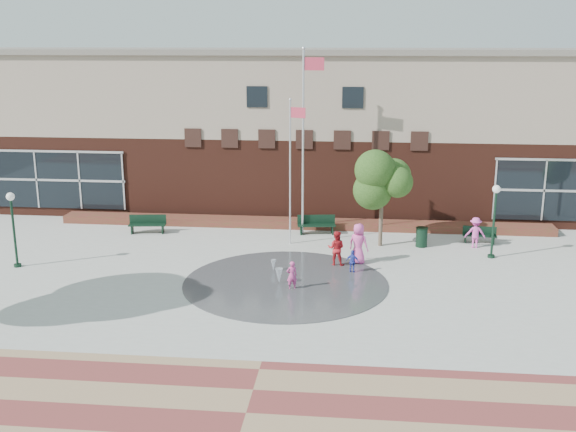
# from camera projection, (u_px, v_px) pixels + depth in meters

# --- Properties ---
(ground) EXTENTS (120.00, 120.00, 0.00)m
(ground) POSITION_uv_depth(u_px,v_px,m) (277.00, 312.00, 24.69)
(ground) COLOR #666056
(ground) RESTS_ON ground
(plaza_concrete) EXTENTS (46.00, 18.00, 0.01)m
(plaza_concrete) POSITION_uv_depth(u_px,v_px,m) (288.00, 275.00, 28.54)
(plaza_concrete) COLOR #A8A8A0
(plaza_concrete) RESTS_ON ground
(paver_band) EXTENTS (46.00, 6.00, 0.01)m
(paver_band) POSITION_uv_depth(u_px,v_px,m) (246.00, 413.00, 17.95)
(paver_band) COLOR brown
(paver_band) RESTS_ON ground
(splash_pad) EXTENTS (8.40, 8.40, 0.01)m
(splash_pad) POSITION_uv_depth(u_px,v_px,m) (286.00, 283.00, 27.57)
(splash_pad) COLOR #383A3D
(splash_pad) RESTS_ON ground
(library_building) EXTENTS (44.40, 10.40, 9.20)m
(library_building) POSITION_uv_depth(u_px,v_px,m) (311.00, 127.00, 40.34)
(library_building) COLOR #4C2117
(library_building) RESTS_ON ground
(flower_bed) EXTENTS (26.00, 1.20, 0.40)m
(flower_bed) POSITION_uv_depth(u_px,v_px,m) (303.00, 227.00, 35.85)
(flower_bed) COLOR maroon
(flower_bed) RESTS_ON ground
(flagpole_left) EXTENTS (1.10, 0.21, 9.38)m
(flagpole_left) POSITION_uv_depth(u_px,v_px,m) (304.00, 133.00, 33.36)
(flagpole_left) COLOR silver
(flagpole_left) RESTS_ON ground
(flagpole_right) EXTENTS (0.81, 0.39, 7.06)m
(flagpole_right) POSITION_uv_depth(u_px,v_px,m) (291.00, 164.00, 31.94)
(flagpole_right) COLOR silver
(flagpole_right) RESTS_ON ground
(lamp_left) EXTENTS (0.36, 0.36, 3.36)m
(lamp_left) POSITION_uv_depth(u_px,v_px,m) (13.00, 221.00, 29.05)
(lamp_left) COLOR black
(lamp_left) RESTS_ON ground
(lamp_right) EXTENTS (0.36, 0.36, 3.41)m
(lamp_right) POSITION_uv_depth(u_px,v_px,m) (494.00, 213.00, 30.29)
(lamp_right) COLOR black
(lamp_right) RESTS_ON ground
(bench_left) EXTENTS (1.94, 0.76, 0.95)m
(bench_left) POSITION_uv_depth(u_px,v_px,m) (148.00, 228.00, 34.67)
(bench_left) COLOR black
(bench_left) RESTS_ON ground
(bench_mid) EXTENTS (2.00, 0.80, 0.98)m
(bench_mid) POSITION_uv_depth(u_px,v_px,m) (316.00, 228.00, 34.53)
(bench_mid) COLOR black
(bench_mid) RESTS_ON ground
(bench_right) EXTENTS (1.65, 0.58, 0.81)m
(bench_right) POSITION_uv_depth(u_px,v_px,m) (479.00, 238.00, 33.00)
(bench_right) COLOR black
(bench_right) RESTS_ON ground
(trash_can) EXTENTS (0.59, 0.59, 0.97)m
(trash_can) POSITION_uv_depth(u_px,v_px,m) (422.00, 237.00, 32.35)
(trash_can) COLOR black
(trash_can) RESTS_ON ground
(tree_mid) EXTENTS (2.71, 2.71, 4.57)m
(tree_mid) POSITION_uv_depth(u_px,v_px,m) (382.00, 179.00, 31.78)
(tree_mid) COLOR #4A3B2E
(tree_mid) RESTS_ON ground
(water_jet_a) EXTENTS (0.32, 0.32, 0.62)m
(water_jet_a) POSITION_uv_depth(u_px,v_px,m) (279.00, 284.00, 27.52)
(water_jet_a) COLOR white
(water_jet_a) RESTS_ON ground
(water_jet_b) EXTENTS (0.22, 0.22, 0.51)m
(water_jet_b) POSITION_uv_depth(u_px,v_px,m) (273.00, 272.00, 28.98)
(water_jet_b) COLOR white
(water_jet_b) RESTS_ON ground
(child_splash) EXTENTS (0.50, 0.41, 1.18)m
(child_splash) POSITION_uv_depth(u_px,v_px,m) (292.00, 275.00, 26.77)
(child_splash) COLOR #D1418B
(child_splash) RESTS_ON ground
(adult_red) EXTENTS (0.84, 0.69, 1.57)m
(adult_red) POSITION_uv_depth(u_px,v_px,m) (336.00, 248.00, 29.60)
(adult_red) COLOR red
(adult_red) RESTS_ON ground
(adult_pink) EXTENTS (1.06, 0.90, 1.84)m
(adult_pink) POSITION_uv_depth(u_px,v_px,m) (358.00, 244.00, 29.83)
(adult_pink) COLOR #E850A5
(adult_pink) RESTS_ON ground
(child_blue) EXTENTS (0.64, 0.40, 1.01)m
(child_blue) POSITION_uv_depth(u_px,v_px,m) (353.00, 262.00, 28.70)
(child_blue) COLOR #3545BC
(child_blue) RESTS_ON ground
(person_bench) EXTENTS (0.97, 0.56, 1.50)m
(person_bench) POSITION_uv_depth(u_px,v_px,m) (475.00, 233.00, 32.16)
(person_bench) COLOR #EA50BB
(person_bench) RESTS_ON ground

